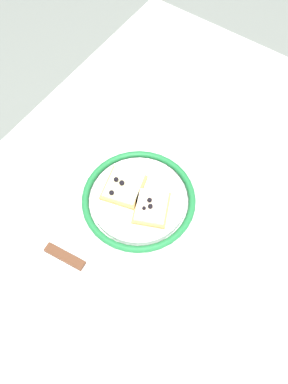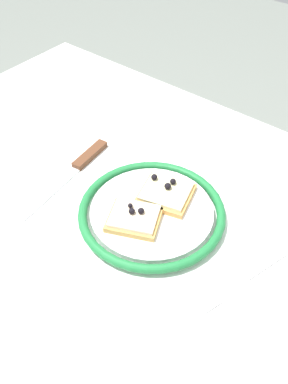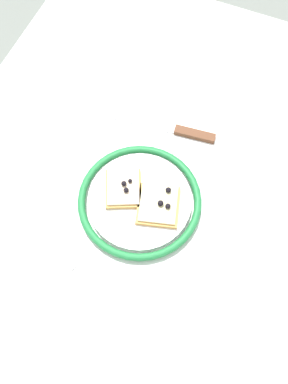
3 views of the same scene
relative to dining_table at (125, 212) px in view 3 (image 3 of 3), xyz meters
name	(u,v)px [view 3 (image 3 of 3)]	position (x,y,z in m)	size (l,w,h in m)	color
ground_plane	(132,273)	(0.00, 0.00, -0.65)	(6.00, 6.00, 0.00)	slate
dining_table	(125,212)	(0.00, 0.00, 0.00)	(1.19, 0.81, 0.74)	white
plate	(140,201)	(0.00, -0.04, 0.11)	(0.25, 0.25, 0.02)	white
pizza_slice_near	(122,187)	(0.01, 0.00, 0.12)	(0.11, 0.10, 0.03)	tan
pizza_slice_far	(159,203)	(0.00, -0.08, 0.12)	(0.11, 0.10, 0.03)	tan
knife	(180,131)	(0.19, -0.06, 0.10)	(0.05, 0.24, 0.01)	silver
fork	(99,289)	(-0.19, -0.04, 0.10)	(0.07, 0.20, 0.00)	silver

